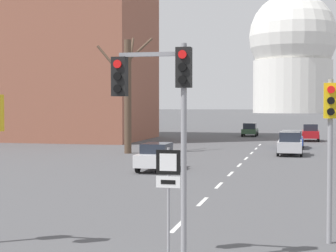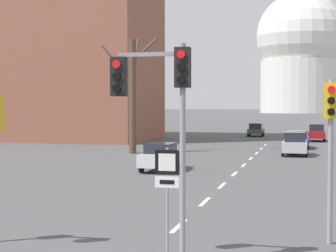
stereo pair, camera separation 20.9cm
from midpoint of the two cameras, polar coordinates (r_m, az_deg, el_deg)
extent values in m
cube|color=silver|center=(17.84, 0.69, -10.10)|extent=(0.16, 2.00, 0.01)
cube|color=silver|center=(22.17, 3.26, -7.67)|extent=(0.16, 2.00, 0.01)
cube|color=silver|center=(26.56, 4.97, -6.03)|extent=(0.16, 2.00, 0.01)
cube|color=silver|center=(30.98, 6.18, -4.85)|extent=(0.16, 2.00, 0.01)
cube|color=silver|center=(35.42, 7.09, -3.96)|extent=(0.16, 2.00, 0.01)
cube|color=silver|center=(39.87, 7.80, -3.27)|extent=(0.16, 2.00, 0.01)
cube|color=silver|center=(44.33, 8.36, -2.72)|extent=(0.16, 2.00, 0.01)
cube|color=silver|center=(48.80, 8.82, -2.27)|extent=(0.16, 2.00, 0.01)
cube|color=silver|center=(53.28, 9.20, -1.90)|extent=(0.16, 2.00, 0.01)
cylinder|color=gray|center=(13.46, 1.17, -2.80)|extent=(0.14, 0.14, 5.27)
cube|color=black|center=(13.44, 1.18, 5.96)|extent=(0.36, 0.28, 0.96)
cylinder|color=red|center=(13.29, 1.02, 7.29)|extent=(0.20, 0.06, 0.20)
cylinder|color=black|center=(13.27, 1.02, 6.01)|extent=(0.20, 0.06, 0.20)
cylinder|color=black|center=(13.26, 1.02, 4.72)|extent=(0.20, 0.06, 0.20)
cube|color=gray|center=(13.65, -2.15, 7.29)|extent=(1.61, 0.10, 0.10)
cube|color=black|center=(13.85, -5.37, 5.01)|extent=(0.36, 0.28, 0.96)
cylinder|color=red|center=(13.71, -5.60, 6.28)|extent=(0.20, 0.06, 0.20)
cylinder|color=black|center=(13.69, -5.60, 5.04)|extent=(0.20, 0.06, 0.20)
cylinder|color=black|center=(13.68, -5.59, 3.80)|extent=(0.20, 0.06, 0.20)
cylinder|color=gray|center=(15.91, 15.76, -3.51)|extent=(0.14, 0.14, 4.49)
cube|color=yellow|center=(15.83, 15.82, 2.49)|extent=(0.36, 0.28, 0.96)
cylinder|color=red|center=(15.67, 15.86, 3.58)|extent=(0.20, 0.06, 0.20)
cylinder|color=black|center=(15.66, 15.85, 2.49)|extent=(0.20, 0.06, 0.20)
cylinder|color=black|center=(15.66, 15.84, 1.40)|extent=(0.20, 0.06, 0.20)
cylinder|color=gray|center=(13.72, -0.40, -7.98)|extent=(0.07, 0.07, 2.76)
cube|color=black|center=(13.56, -0.42, -3.70)|extent=(0.60, 0.03, 0.60)
cube|color=white|center=(13.54, -0.44, -3.71)|extent=(0.42, 0.01, 0.42)
cube|color=white|center=(13.62, -0.42, -5.71)|extent=(0.60, 0.03, 0.28)
cube|color=black|center=(13.60, -0.44, -5.72)|extent=(0.36, 0.01, 0.10)
cube|color=navy|center=(49.96, 12.35, -1.47)|extent=(1.90, 4.47, 0.57)
cube|color=#1E232D|center=(49.70, 12.35, -0.81)|extent=(1.61, 2.15, 0.62)
cylinder|color=black|center=(51.38, 11.37, -1.68)|extent=(0.18, 0.71, 0.71)
cylinder|color=black|center=(51.35, 13.38, -1.69)|extent=(0.18, 0.71, 0.71)
cylinder|color=black|center=(48.62, 11.26, -1.90)|extent=(0.18, 0.71, 0.71)
cylinder|color=black|center=(48.59, 13.38, -1.92)|extent=(0.18, 0.71, 0.71)
cube|color=#B7B7BC|center=(42.93, 12.15, -2.01)|extent=(1.76, 4.02, 0.75)
cube|color=#1E232D|center=(42.68, 12.15, -1.06)|extent=(1.50, 1.93, 0.70)
cylinder|color=black|center=(44.23, 11.10, -2.36)|extent=(0.18, 0.61, 0.61)
cylinder|color=black|center=(44.19, 13.25, -2.38)|extent=(0.18, 0.61, 0.61)
cylinder|color=black|center=(41.74, 10.97, -2.63)|extent=(0.18, 0.61, 0.61)
cylinder|color=black|center=(41.71, 13.25, -2.65)|extent=(0.18, 0.61, 0.61)
cube|color=maroon|center=(59.81, 14.17, -0.80)|extent=(1.66, 3.91, 0.74)
cube|color=#1E232D|center=(59.58, 14.18, -0.13)|extent=(1.41, 1.88, 0.68)
cylinder|color=black|center=(61.03, 13.42, -1.08)|extent=(0.18, 0.72, 0.72)
cylinder|color=black|center=(61.05, 14.88, -1.09)|extent=(0.18, 0.72, 0.72)
cylinder|color=black|center=(58.61, 13.42, -1.21)|extent=(0.18, 0.72, 0.72)
cylinder|color=black|center=(58.64, 14.95, -1.22)|extent=(0.18, 0.72, 0.72)
cube|color=silver|center=(32.35, -1.25, -3.32)|extent=(1.72, 4.22, 0.70)
cube|color=#1E232D|center=(32.09, -1.34, -2.25)|extent=(1.46, 2.03, 0.55)
cylinder|color=black|center=(33.85, -2.02, -3.67)|extent=(0.18, 0.67, 0.67)
cylinder|color=black|center=(33.46, 0.66, -3.74)|extent=(0.18, 0.67, 0.67)
cylinder|color=black|center=(31.35, -3.29, -4.14)|extent=(0.18, 0.67, 0.67)
cylinder|color=black|center=(30.93, -0.40, -4.23)|extent=(0.18, 0.67, 0.67)
cube|color=#2D4C33|center=(67.43, 8.24, -0.50)|extent=(1.69, 3.91, 0.57)
cube|color=#1E232D|center=(67.21, 8.22, 0.01)|extent=(1.44, 1.88, 0.66)
cylinder|color=black|center=(68.72, 7.67, -0.69)|extent=(0.18, 0.68, 0.68)
cylinder|color=black|center=(68.58, 8.99, -0.70)|extent=(0.18, 0.68, 0.68)
cylinder|color=black|center=(66.31, 7.46, -0.79)|extent=(0.18, 0.68, 0.68)
cylinder|color=black|center=(66.17, 8.83, -0.80)|extent=(0.18, 0.68, 0.68)
cylinder|color=brown|center=(43.51, -4.25, 2.98)|extent=(0.55, 0.55, 8.78)
cylinder|color=brown|center=(44.10, -5.79, 6.28)|extent=(2.67, 0.40, 3.01)
cylinder|color=brown|center=(44.56, -2.92, 7.85)|extent=(1.36, 2.46, 2.02)
cylinder|color=brown|center=(44.82, -3.98, 6.75)|extent=(0.46, 2.53, 3.74)
cylinder|color=silver|center=(256.40, 12.50, 3.92)|extent=(34.82, 34.82, 23.22)
sphere|color=silver|center=(258.04, 12.55, 8.86)|extent=(38.69, 38.69, 38.69)
cube|color=#935642|center=(63.05, -10.73, 11.05)|extent=(18.00, 14.00, 27.06)
camera|label=1|loc=(0.10, -90.39, -0.02)|focal=60.00mm
camera|label=2|loc=(0.10, 89.61, 0.02)|focal=60.00mm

